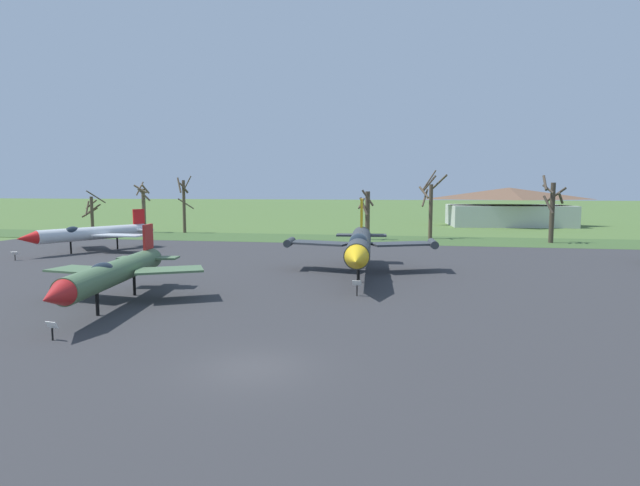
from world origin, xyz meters
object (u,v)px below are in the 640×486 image
at_px(jet_fighter_front_left, 359,244).
at_px(jet_fighter_front_right, 114,272).
at_px(jet_fighter_rear_left, 91,233).
at_px(info_placard_front_left, 357,286).
at_px(info_placard_rear_left, 15,255).
at_px(visitor_building, 508,207).
at_px(info_placard_front_right, 52,329).

distance_m(jet_fighter_front_left, jet_fighter_front_right, 17.71).
xyz_separation_m(jet_fighter_front_right, jet_fighter_rear_left, (-16.92, 22.45, 0.04)).
bearing_deg(info_placard_front_left, jet_fighter_front_right, -158.51).
relative_size(info_placard_rear_left, visitor_building, 0.04).
xyz_separation_m(info_placard_front_left, info_placard_front_right, (-11.98, -11.76, -0.09)).
height_order(info_placard_front_right, info_placard_rear_left, info_placard_front_right).
relative_size(info_placard_front_left, info_placard_front_right, 1.15).
xyz_separation_m(jet_fighter_front_right, visitor_building, (32.94, 71.97, 1.41)).
distance_m(jet_fighter_front_right, jet_fighter_rear_left, 28.11).
relative_size(jet_fighter_front_left, jet_fighter_front_right, 1.26).
bearing_deg(info_placard_rear_left, jet_fighter_front_right, -37.42).
xyz_separation_m(jet_fighter_front_left, info_placard_front_left, (0.68, -7.44, -1.80)).
bearing_deg(visitor_building, jet_fighter_front_left, -109.05).
bearing_deg(info_placard_front_right, jet_fighter_rear_left, 121.87).
bearing_deg(info_placard_rear_left, info_placard_front_right, -46.10).
height_order(jet_fighter_front_left, jet_fighter_front_right, jet_fighter_front_left).
height_order(jet_fighter_rear_left, info_placard_rear_left, jet_fighter_rear_left).
bearing_deg(info_placard_rear_left, jet_fighter_front_left, -4.44).
xyz_separation_m(jet_fighter_front_left, info_placard_front_right, (-11.30, -19.20, -1.89)).
xyz_separation_m(info_placard_front_right, info_placard_rear_left, (-20.88, 21.69, -0.00)).
xyz_separation_m(info_placard_rear_left, visitor_building, (52.67, 56.87, 2.82)).
distance_m(info_placard_front_right, info_placard_rear_left, 30.11).
xyz_separation_m(info_placard_front_left, visitor_building, (19.82, 66.80, 2.73)).
bearing_deg(info_placard_front_left, info_placard_front_right, -135.53).
bearing_deg(visitor_building, info_placard_front_right, -112.04).
relative_size(jet_fighter_front_right, info_placard_rear_left, 16.00).
distance_m(info_placard_front_left, jet_fighter_front_right, 14.16).
height_order(jet_fighter_front_left, info_placard_front_right, jet_fighter_front_left).
distance_m(jet_fighter_front_right, info_placard_front_right, 6.84).
bearing_deg(jet_fighter_rear_left, info_placard_front_right, -58.13).
xyz_separation_m(info_placard_front_left, jet_fighter_front_right, (-13.12, -5.16, 1.31)).
height_order(info_placard_front_left, info_placard_front_right, info_placard_front_left).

